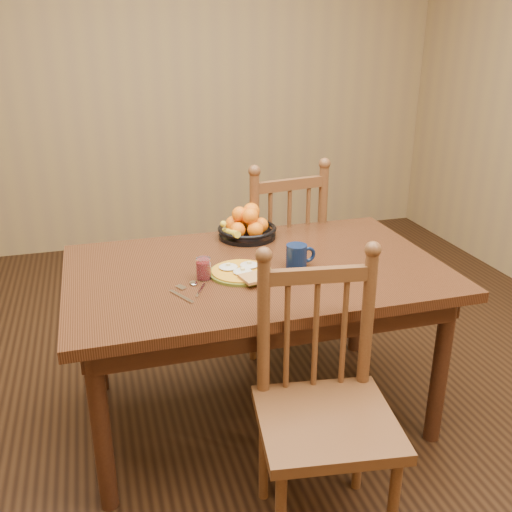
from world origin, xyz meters
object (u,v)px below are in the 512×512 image
object	(u,v)px
dining_table	(256,285)
breakfast_plate	(242,272)
chair_near	(324,409)
chair_far	(275,258)
coffee_mug	(298,256)
fruit_bowl	(247,227)

from	to	relation	value
dining_table	breakfast_plate	distance (m)	0.14
dining_table	chair_near	bearing A→B (deg)	-86.28
dining_table	chair_near	xyz separation A→B (m)	(0.04, -0.68, -0.18)
chair_far	chair_near	distance (m)	1.33
breakfast_plate	chair_far	bearing A→B (deg)	61.69
dining_table	chair_near	distance (m)	0.70
coffee_mug	fruit_bowl	world-z (taller)	fruit_bowl
coffee_mug	dining_table	bearing A→B (deg)	164.27
chair_far	chair_near	size ratio (longest dim) A/B	1.05
dining_table	fruit_bowl	world-z (taller)	fruit_bowl
chair_far	breakfast_plate	bearing A→B (deg)	53.46
breakfast_plate	fruit_bowl	xyz separation A→B (m)	(0.14, 0.44, 0.04)
chair_near	chair_far	bearing A→B (deg)	87.43
dining_table	coffee_mug	world-z (taller)	coffee_mug
breakfast_plate	coffee_mug	distance (m)	0.26
dining_table	fruit_bowl	distance (m)	0.40
dining_table	breakfast_plate	world-z (taller)	breakfast_plate
chair_far	breakfast_plate	xyz separation A→B (m)	(-0.37, -0.69, 0.25)
breakfast_plate	coffee_mug	world-z (taller)	coffee_mug
breakfast_plate	fruit_bowl	bearing A→B (deg)	72.02
chair_far	dining_table	bearing A→B (deg)	56.88
dining_table	coffee_mug	bearing A→B (deg)	-15.73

